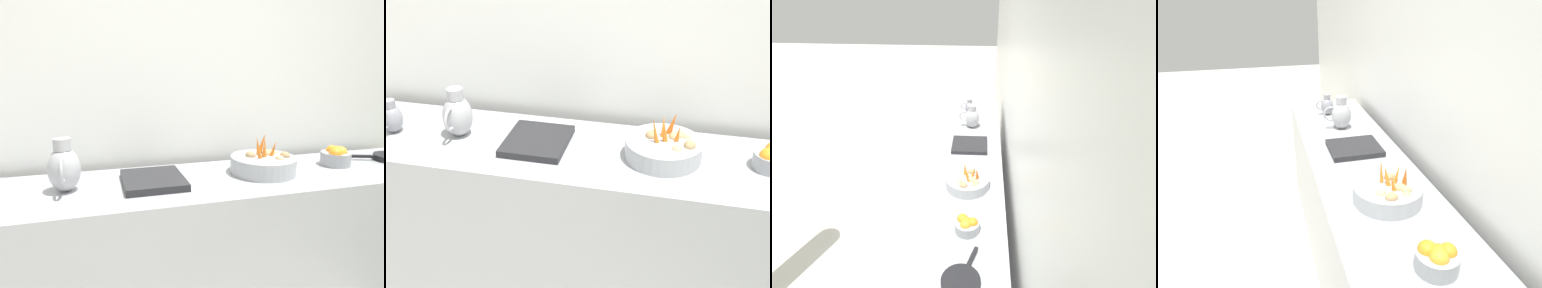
# 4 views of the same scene
# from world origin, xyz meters

# --- Properties ---
(ground_plane) EXTENTS (15.63, 15.63, 0.00)m
(ground_plane) POSITION_xyz_m (0.00, 0.00, 0.00)
(ground_plane) COLOR #B7B2A5
(tile_wall_left) EXTENTS (0.10, 8.67, 3.00)m
(tile_wall_left) POSITION_xyz_m (-1.95, 0.30, 1.50)
(tile_wall_left) COLOR white
(tile_wall_left) RESTS_ON ground_plane
(prep_counter) EXTENTS (0.62, 2.86, 0.89)m
(prep_counter) POSITION_xyz_m (-1.53, -0.20, 0.45)
(prep_counter) COLOR #9EA0A5
(prep_counter) RESTS_ON ground_plane
(vegetable_colander) EXTENTS (0.36, 0.36, 0.22)m
(vegetable_colander) POSITION_xyz_m (-1.55, 0.11, 0.94)
(vegetable_colander) COLOR #9EA0A5
(vegetable_colander) RESTS_ON prep_counter
(orange_bowl) EXTENTS (0.17, 0.17, 0.12)m
(orange_bowl) POSITION_xyz_m (-1.56, 0.60, 0.95)
(orange_bowl) COLOR gray
(orange_bowl) RESTS_ON prep_counter
(metal_pitcher_tall) EXTENTS (0.21, 0.15, 0.25)m
(metal_pitcher_tall) POSITION_xyz_m (-1.54, -0.92, 1.01)
(metal_pitcher_tall) COLOR #A3A3A8
(metal_pitcher_tall) RESTS_ON prep_counter
(metal_pitcher_short) EXTENTS (0.15, 0.10, 0.18)m
(metal_pitcher_short) POSITION_xyz_m (-1.50, -1.26, 0.97)
(metal_pitcher_short) COLOR gray
(metal_pitcher_short) RESTS_ON prep_counter
(counter_sink_basin) EXTENTS (0.34, 0.30, 0.04)m
(counter_sink_basin) POSITION_xyz_m (-1.54, -0.51, 0.91)
(counter_sink_basin) COLOR #232326
(counter_sink_basin) RESTS_ON prep_counter
(skillet_on_counter) EXTENTS (0.23, 0.37, 0.03)m
(skillet_on_counter) POSITION_xyz_m (-1.55, 1.01, 0.91)
(skillet_on_counter) COLOR black
(skillet_on_counter) RESTS_ON prep_counter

